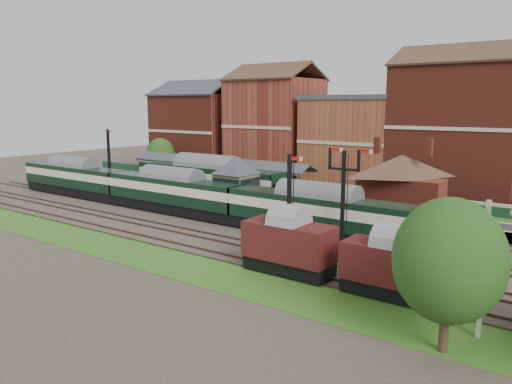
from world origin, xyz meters
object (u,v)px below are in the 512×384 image
Objects in this scene: semaphore_bracket at (343,195)px; dmu_train at (172,191)px; platform_railcar at (208,180)px; goods_van_a at (289,244)px; signal_box at (236,185)px.

dmu_train is at bearing 173.25° from semaphore_bracket.
goods_van_a is at bearing -36.25° from platform_railcar.
semaphore_bracket is 0.16× the size of dmu_train.
semaphore_bracket is at bearing -22.34° from platform_railcar.
platform_railcar is at bearing 96.85° from dmu_train.
platform_railcar is 3.27× the size of goods_van_a.
dmu_train is at bearing 156.15° from goods_van_a.
semaphore_bracket is 1.32× the size of goods_van_a.
dmu_train is (-6.08, -3.25, -0.82)m from signal_box.
goods_van_a is (21.14, -15.50, -0.57)m from platform_railcar.
dmu_train is (-21.12, 2.50, -2.26)m from semaphore_bracket.
signal_box is 16.16m from semaphore_bracket.
dmu_train is at bearing -83.15° from platform_railcar.
platform_railcar reaches higher than goods_van_a.
signal_box is at bearing -25.36° from platform_railcar.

